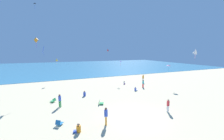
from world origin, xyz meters
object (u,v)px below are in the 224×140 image
object	(u,v)px
person_2	(85,94)
kite_red	(108,50)
person_5	(136,89)
person_3	(60,100)
kite_white	(195,51)
kite_purple	(120,61)
beach_chair_mid_beach	(101,102)
person_4	(168,105)
kite_orange	(36,40)
beach_chair_near_camera	(59,123)
person_0	(106,115)
person_6	(143,83)
kite_pink	(169,65)
kite_yellow	(57,60)
beach_chair_far_left	(53,100)
person_8	(78,129)
person_1	(143,78)
person_7	(124,83)
kite_black	(34,3)
kite_blue	(43,49)

from	to	relation	value
person_2	kite_red	world-z (taller)	kite_red
person_5	person_3	bearing A→B (deg)	-140.17
kite_white	kite_purple	size ratio (longest dim) A/B	1.28
beach_chair_mid_beach	person_4	bearing A→B (deg)	-14.85
kite_white	kite_orange	size ratio (longest dim) A/B	0.72
beach_chair_near_camera	person_0	distance (m)	4.39
person_5	kite_purple	distance (m)	7.98
person_6	kite_pink	bearing A→B (deg)	135.50
person_6	kite_yellow	world-z (taller)	kite_yellow
kite_white	kite_yellow	world-z (taller)	kite_white
beach_chair_mid_beach	kite_yellow	distance (m)	17.33
kite_orange	person_3	bearing A→B (deg)	-73.90
beach_chair_far_left	person_8	size ratio (longest dim) A/B	1.03
beach_chair_far_left	person_1	bearing A→B (deg)	-129.17
person_5	person_8	size ratio (longest dim) A/B	0.87
beach_chair_mid_beach	person_0	size ratio (longest dim) A/B	0.50
beach_chair_mid_beach	kite_yellow	world-z (taller)	kite_yellow
person_7	kite_red	bearing A→B (deg)	-178.37
person_7	person_8	distance (m)	17.75
kite_black	person_2	bearing A→B (deg)	-14.18
person_4	person_6	size ratio (longest dim) A/B	1.02
person_3	kite_yellow	size ratio (longest dim) A/B	1.31
kite_yellow	beach_chair_near_camera	bearing A→B (deg)	-89.92
beach_chair_mid_beach	beach_chair_near_camera	world-z (taller)	beach_chair_mid_beach
kite_blue	kite_orange	size ratio (longest dim) A/B	0.77
person_2	kite_yellow	xyz separation A→B (m)	(-3.76, 11.77, 4.69)
kite_purple	kite_orange	xyz separation A→B (m)	(-16.22, 3.47, 4.22)
person_0	person_7	size ratio (longest dim) A/B	2.47
person_3	person_7	size ratio (longest dim) A/B	2.38
person_6	kite_white	distance (m)	11.16
kite_purple	person_4	bearing A→B (deg)	-95.18
person_4	person_5	world-z (taller)	person_4
beach_chair_far_left	kite_purple	world-z (taller)	kite_purple
person_2	kite_yellow	world-z (taller)	kite_yellow
person_0	person_5	distance (m)	11.95
person_4	kite_white	xyz separation A→B (m)	(4.31, 0.45, 5.92)
kite_orange	person_2	bearing A→B (deg)	-52.99
person_5	kite_black	distance (m)	19.79
beach_chair_far_left	person_6	bearing A→B (deg)	-139.01
kite_pink	person_6	bearing A→B (deg)	160.89
person_6	beach_chair_far_left	bearing A→B (deg)	-19.03
person_7	kite_pink	world-z (taller)	kite_pink
person_3	kite_pink	xyz separation A→B (m)	(19.37, 2.25, 3.27)
beach_chair_near_camera	kite_yellow	bearing A→B (deg)	36.46
kite_white	kite_red	bearing A→B (deg)	91.97
person_1	kite_black	size ratio (longest dim) A/B	2.11
person_0	person_5	xyz separation A→B (m)	(8.47, 8.40, -0.71)
person_7	kite_black	distance (m)	20.17
person_0	person_8	size ratio (longest dim) A/B	2.12
kite_black	kite_blue	distance (m)	6.32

